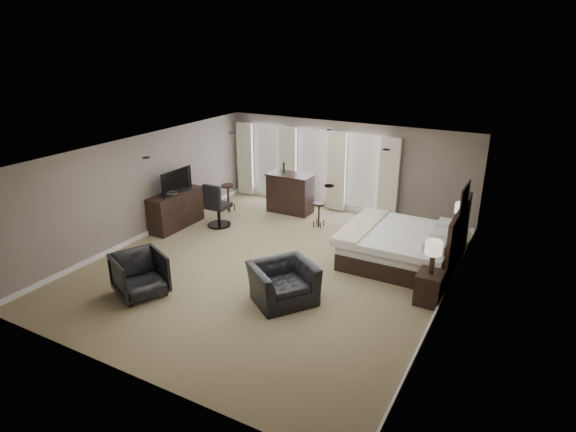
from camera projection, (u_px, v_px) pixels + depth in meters
The scene contains 16 objects.
room at pixel (271, 212), 10.40m from camera, with size 7.60×8.60×2.64m.
window_bay at pixel (312, 167), 14.26m from camera, with size 5.25×0.20×2.30m.
bed at pixel (406, 232), 10.70m from camera, with size 2.43×2.32×1.55m, color silver.
nightstand_near at pixel (429, 288), 9.28m from camera, with size 0.47×0.58×0.63m, color black.
nightstand_far at pixel (457, 238), 11.67m from camera, with size 0.40×0.49×0.54m, color black.
lamp_near at pixel (433, 257), 9.05m from camera, with size 0.32×0.32×0.66m, color beige.
lamp_far at pixel (460, 215), 11.47m from camera, with size 0.30×0.30×0.61m, color beige.
wall_art at pixel (464, 198), 9.86m from camera, with size 0.04×0.96×0.56m, color slate.
dresser at pixel (176, 210), 12.90m from camera, with size 0.54×1.67×0.97m, color black.
tv at pixel (174, 190), 12.70m from camera, with size 1.10×0.64×0.14m, color black.
armchair_near at pixel (283, 277), 9.25m from camera, with size 1.18×0.77×1.03m, color black.
armchair_far at pixel (140, 273), 9.50m from camera, with size 0.93×0.87×0.95m, color black.
bar_counter at pixel (290, 193), 13.96m from camera, with size 1.32×0.69×1.15m, color black.
bar_stool_left at pixel (228, 198), 14.07m from camera, with size 0.38×0.38×0.81m, color black.
bar_stool_right at pixel (319, 215), 12.94m from camera, with size 0.32×0.32×0.68m, color black.
desk_chair at pixel (218, 204), 12.91m from camera, with size 0.62×0.62×1.22m, color black.
Camera 1 is at (5.00, -8.39, 4.89)m, focal length 30.00 mm.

